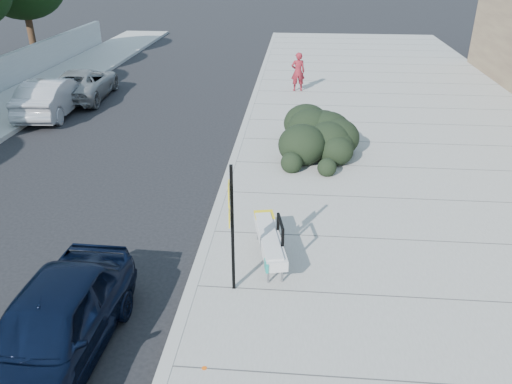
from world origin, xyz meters
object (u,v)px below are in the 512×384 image
(sign_post, at_px, (231,222))
(wagon_silver, at_px, (52,96))
(sedan_navy, at_px, (52,327))
(suv_silver, at_px, (83,84))
(bike_rack, at_px, (280,237))
(pedestrian, at_px, (298,72))
(bench, at_px, (269,239))

(sign_post, height_order, wagon_silver, sign_post)
(sedan_navy, distance_m, suv_silver, 15.57)
(sign_post, xyz_separation_m, suv_silver, (-8.01, 12.70, -0.95))
(sedan_navy, bearing_deg, bike_rack, 41.32)
(suv_silver, distance_m, pedestrian, 9.16)
(sign_post, bearing_deg, pedestrian, 79.67)
(bike_rack, distance_m, wagon_silver, 13.19)
(sign_post, xyz_separation_m, sedan_navy, (-2.54, -1.87, -0.91))
(wagon_silver, relative_size, suv_silver, 0.95)
(suv_silver, bearing_deg, pedestrian, -174.86)
(bench, bearing_deg, sign_post, -133.32)
(sign_post, distance_m, sedan_navy, 3.28)
(bike_rack, bearing_deg, sedan_navy, -151.27)
(sign_post, relative_size, suv_silver, 0.56)
(bike_rack, height_order, wagon_silver, wagon_silver)
(bench, bearing_deg, suv_silver, 114.52)
(wagon_silver, relative_size, pedestrian, 2.59)
(sign_post, bearing_deg, wagon_silver, 122.23)
(bike_rack, bearing_deg, bench, 145.38)
(sedan_navy, xyz_separation_m, suv_silver, (-5.47, 14.58, -0.04))
(bench, relative_size, wagon_silver, 0.49)
(bike_rack, xyz_separation_m, sign_post, (-0.83, -0.91, 0.83))
(wagon_silver, xyz_separation_m, suv_silver, (0.28, 2.26, -0.08))
(suv_silver, height_order, pedestrian, pedestrian)
(bench, xyz_separation_m, sign_post, (-0.61, -1.00, 0.94))
(bench, distance_m, sedan_navy, 4.27)
(suv_silver, bearing_deg, bike_rack, 122.75)
(bike_rack, bearing_deg, suv_silver, 116.03)
(wagon_silver, bearing_deg, suv_silver, -100.90)
(sedan_navy, bearing_deg, sign_post, 38.21)
(bike_rack, distance_m, sedan_navy, 4.37)
(wagon_silver, bearing_deg, pedestrian, -162.09)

